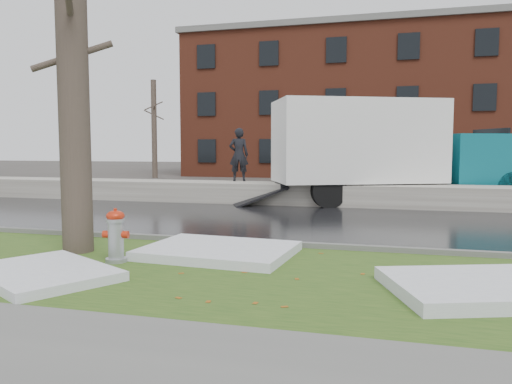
% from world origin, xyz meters
% --- Properties ---
extents(ground, '(120.00, 120.00, 0.00)m').
position_xyz_m(ground, '(0.00, 0.00, 0.00)').
color(ground, '#47423D').
rests_on(ground, ground).
extents(verge, '(60.00, 4.50, 0.04)m').
position_xyz_m(verge, '(0.00, -1.25, 0.02)').
color(verge, '#264717').
rests_on(verge, ground).
extents(sidewalk, '(60.00, 3.00, 0.05)m').
position_xyz_m(sidewalk, '(0.00, -5.00, 0.03)').
color(sidewalk, slate).
rests_on(sidewalk, ground).
extents(road, '(60.00, 7.00, 0.03)m').
position_xyz_m(road, '(0.00, 4.50, 0.01)').
color(road, black).
rests_on(road, ground).
extents(parking_lot, '(60.00, 9.00, 0.03)m').
position_xyz_m(parking_lot, '(0.00, 13.00, 0.01)').
color(parking_lot, slate).
rests_on(parking_lot, ground).
extents(curb, '(60.00, 0.15, 0.14)m').
position_xyz_m(curb, '(0.00, 1.00, 0.07)').
color(curb, slate).
rests_on(curb, ground).
extents(snowbank, '(60.00, 1.60, 0.75)m').
position_xyz_m(snowbank, '(0.00, 8.70, 0.38)').
color(snowbank, '#BAB7AA').
rests_on(snowbank, ground).
extents(brick_building, '(26.00, 12.00, 10.00)m').
position_xyz_m(brick_building, '(2.00, 30.00, 5.00)').
color(brick_building, brown).
rests_on(brick_building, ground).
extents(bg_tree_left, '(1.40, 1.62, 6.50)m').
position_xyz_m(bg_tree_left, '(-12.00, 22.00, 3.33)').
color(bg_tree_left, brown).
rests_on(bg_tree_left, ground).
extents(bg_tree_center, '(1.40, 1.62, 6.50)m').
position_xyz_m(bg_tree_center, '(-6.00, 26.00, 3.33)').
color(bg_tree_center, brown).
rests_on(bg_tree_center, ground).
extents(fire_hydrant, '(0.46, 0.41, 0.92)m').
position_xyz_m(fire_hydrant, '(-1.16, -1.08, 0.53)').
color(fire_hydrant, '#999CA0').
rests_on(fire_hydrant, verge).
extents(tree, '(1.35, 1.53, 7.01)m').
position_xyz_m(tree, '(-2.32, -0.48, 3.57)').
color(tree, brown).
rests_on(tree, verge).
extents(box_truck, '(10.71, 6.09, 3.65)m').
position_xyz_m(box_truck, '(3.22, 9.91, 1.93)').
color(box_truck, black).
rests_on(box_truck, ground).
extents(worker, '(0.82, 0.64, 1.98)m').
position_xyz_m(worker, '(-2.18, 9.30, 1.74)').
color(worker, black).
rests_on(worker, snowbank).
extents(snow_patch_near, '(2.74, 2.19, 0.16)m').
position_xyz_m(snow_patch_near, '(0.34, -0.10, 0.12)').
color(snow_patch_near, silver).
rests_on(snow_patch_near, verge).
extents(snow_patch_far, '(2.70, 2.47, 0.14)m').
position_xyz_m(snow_patch_far, '(-1.68, -2.28, 0.11)').
color(snow_patch_far, silver).
rests_on(snow_patch_far, verge).
extents(snow_patch_side, '(3.24, 2.62, 0.18)m').
position_xyz_m(snow_patch_side, '(4.74, -1.42, 0.13)').
color(snow_patch_side, silver).
rests_on(snow_patch_side, verge).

